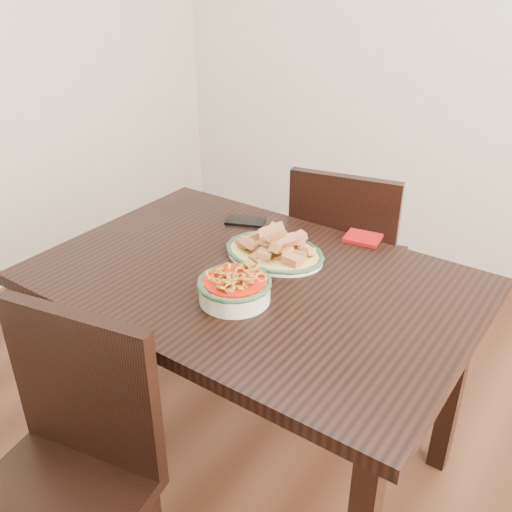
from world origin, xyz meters
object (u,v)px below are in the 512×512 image
Objects in this scene: chair_far at (346,257)px; chair_near at (66,468)px; fish_plate at (274,244)px; noodle_bowl at (234,286)px; smartphone at (245,221)px; dining_table at (252,301)px.

chair_far is 1.00× the size of chair_near.
fish_plate is 1.56× the size of noodle_bowl.
smartphone is at bearing 145.92° from fish_plate.
chair_near reaches higher than smartphone.
dining_table is 0.69m from chair_near.
noodle_bowl is (0.12, 0.54, 0.29)m from chair_near.
dining_table is 3.95× the size of fish_plate.
chair_far is 4.23× the size of noodle_bowl.
fish_plate is at bearing 73.62° from chair_near.
smartphone is (-0.22, -0.40, 0.26)m from chair_far.
noodle_bowl is at bearing -80.03° from smartphone.
smartphone is (-0.27, 0.43, -0.04)m from noodle_bowl.
chair_far is at bearing 91.62° from dining_table.
chair_far reaches higher than fish_plate.
chair_far is (-0.02, 0.69, -0.16)m from dining_table.
dining_table is at bearing 79.67° from chair_far.
chair_near reaches higher than fish_plate.
smartphone is at bearing 87.60° from chair_near.
chair_near is at bearing -94.99° from fish_plate.
chair_near is 4.23× the size of noodle_bowl.
fish_plate is (0.00, -0.55, 0.30)m from chair_far.
dining_table is 0.19m from noodle_bowl.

